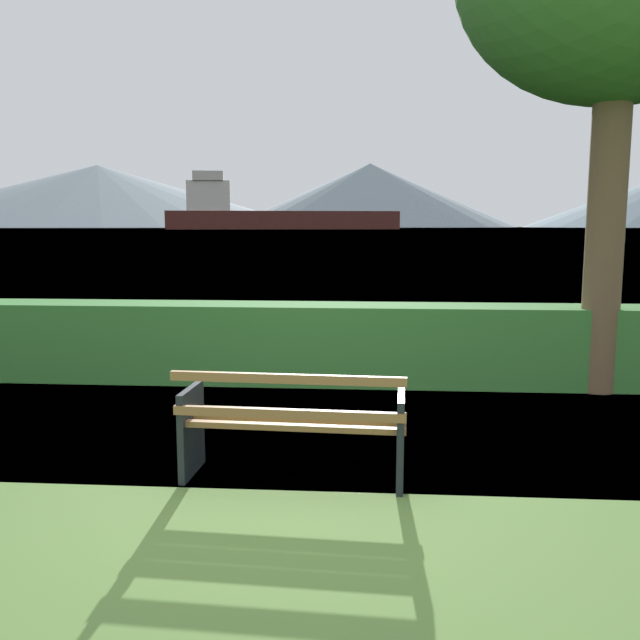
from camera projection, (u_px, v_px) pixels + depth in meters
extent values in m
plane|color=#567A38|center=(294.00, 477.00, 5.09)|extent=(1400.00, 1400.00, 0.00)
plane|color=#7A99A8|center=(369.00, 229.00, 310.91)|extent=(620.00, 620.00, 0.00)
cube|color=olive|center=(290.00, 427.00, 4.84)|extent=(1.67, 0.16, 0.04)
cube|color=olive|center=(294.00, 420.00, 5.03)|extent=(1.67, 0.16, 0.04)
cube|color=olive|center=(298.00, 412.00, 5.22)|extent=(1.67, 0.16, 0.04)
cube|color=olive|center=(288.00, 414.00, 4.75)|extent=(1.67, 0.13, 0.06)
cube|color=olive|center=(286.00, 379.00, 4.67)|extent=(1.67, 0.13, 0.06)
cube|color=#1E2328|center=(191.00, 431.00, 5.12)|extent=(0.08, 0.51, 0.68)
cube|color=#1E2328|center=(401.00, 439.00, 4.92)|extent=(0.08, 0.51, 0.68)
cube|color=#387A33|center=(323.00, 344.00, 8.10)|extent=(11.40, 0.69, 0.95)
cylinder|color=brown|center=(605.00, 228.00, 7.49)|extent=(0.41, 0.41, 3.71)
cube|color=#471E19|center=(284.00, 220.00, 286.54)|extent=(98.96, 33.15, 7.66)
cube|color=silver|center=(209.00, 196.00, 281.24)|extent=(19.81, 15.81, 12.26)
cube|color=beige|center=(208.00, 177.00, 280.11)|extent=(14.89, 16.12, 3.83)
cone|color=gray|center=(99.00, 196.00, 590.27)|extent=(380.87, 380.87, 53.62)
cone|color=gray|center=(370.00, 195.00, 567.62)|extent=(241.35, 241.35, 53.02)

